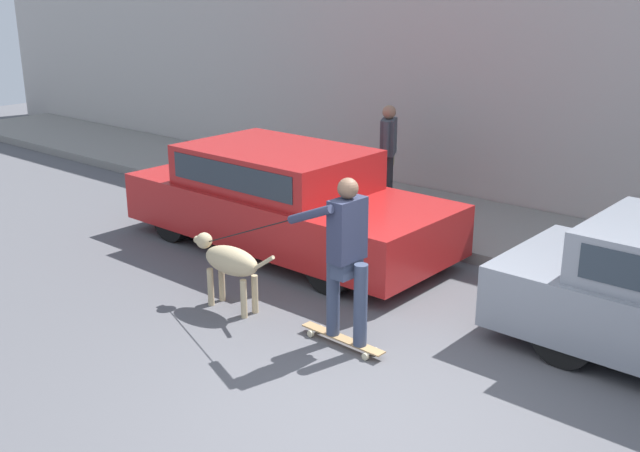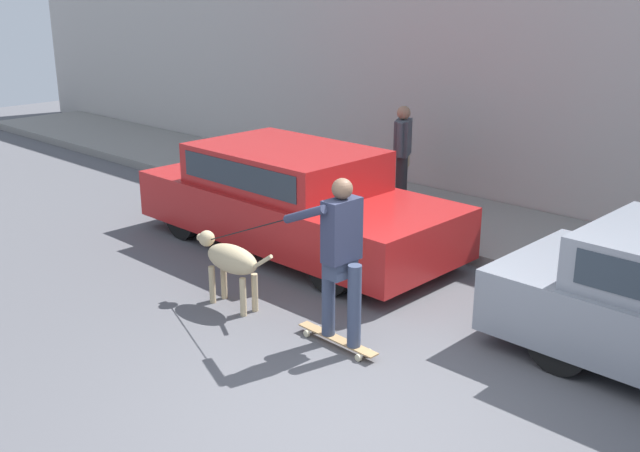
{
  "view_description": "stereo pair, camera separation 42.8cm",
  "coord_description": "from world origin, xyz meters",
  "px_view_note": "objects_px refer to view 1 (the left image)",
  "views": [
    {
      "loc": [
        3.07,
        -4.32,
        3.38
      ],
      "look_at": [
        -1.76,
        1.39,
        0.95
      ],
      "focal_mm": 42.0,
      "sensor_mm": 36.0,
      "label": 1
    },
    {
      "loc": [
        3.39,
        -4.03,
        3.38
      ],
      "look_at": [
        -1.76,
        1.39,
        0.95
      ],
      "focal_mm": 42.0,
      "sensor_mm": 36.0,
      "label": 2
    }
  ],
  "objects_px": {
    "dog": "(229,262)",
    "pedestrian_with_bag": "(388,149)",
    "skateboarder": "(346,253)",
    "parked_car_0": "(284,200)"
  },
  "relations": [
    {
      "from": "parked_car_0",
      "to": "skateboarder",
      "type": "distance_m",
      "value": 3.0
    },
    {
      "from": "dog",
      "to": "parked_car_0",
      "type": "bearing_deg",
      "value": -64.57
    },
    {
      "from": "dog",
      "to": "pedestrian_with_bag",
      "type": "bearing_deg",
      "value": -79.1
    },
    {
      "from": "skateboarder",
      "to": "pedestrian_with_bag",
      "type": "xyz_separation_m",
      "value": [
        -2.36,
        4.04,
        -0.0
      ]
    },
    {
      "from": "skateboarder",
      "to": "dog",
      "type": "bearing_deg",
      "value": 5.67
    },
    {
      "from": "pedestrian_with_bag",
      "to": "dog",
      "type": "bearing_deg",
      "value": -105.75
    },
    {
      "from": "parked_car_0",
      "to": "skateboarder",
      "type": "height_order",
      "value": "skateboarder"
    },
    {
      "from": "parked_car_0",
      "to": "dog",
      "type": "relative_size",
      "value": 3.87
    },
    {
      "from": "dog",
      "to": "skateboarder",
      "type": "bearing_deg",
      "value": -177.56
    },
    {
      "from": "dog",
      "to": "pedestrian_with_bag",
      "type": "relative_size",
      "value": 0.79
    }
  ]
}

